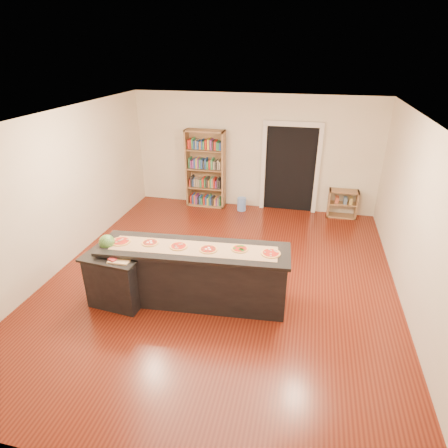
% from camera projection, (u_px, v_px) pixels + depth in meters
% --- Properties ---
extents(room, '(6.00, 7.00, 2.80)m').
position_uv_depth(room, '(221.00, 207.00, 6.09)').
color(room, '#EDE1C7').
rests_on(room, ground).
extents(doorway, '(1.40, 0.09, 2.21)m').
position_uv_depth(doorway, '(290.00, 164.00, 9.04)').
color(doorway, black).
rests_on(doorway, room).
extents(kitchen_island, '(2.95, 0.80, 0.97)m').
position_uv_depth(kitchen_island, '(195.00, 274.00, 5.94)').
color(kitchen_island, black).
rests_on(kitchen_island, ground).
extents(side_counter, '(0.90, 0.65, 0.89)m').
position_uv_depth(side_counter, '(117.00, 278.00, 5.91)').
color(side_counter, black).
rests_on(side_counter, ground).
extents(bookshelf, '(0.97, 0.35, 1.95)m').
position_uv_depth(bookshelf, '(206.00, 169.00, 9.39)').
color(bookshelf, '#99724A').
rests_on(bookshelf, ground).
extents(low_shelf, '(0.68, 0.29, 0.68)m').
position_uv_depth(low_shelf, '(343.00, 204.00, 9.00)').
color(low_shelf, '#99724A').
rests_on(low_shelf, ground).
extents(waste_bin, '(0.22, 0.22, 0.33)m').
position_uv_depth(waste_bin, '(242.00, 204.00, 9.43)').
color(waste_bin, '#6591E2').
rests_on(waste_bin, ground).
extents(kraft_paper, '(2.59, 0.66, 0.00)m').
position_uv_depth(kraft_paper, '(193.00, 248.00, 5.72)').
color(kraft_paper, tan).
rests_on(kraft_paper, kitchen_island).
extents(watermelon, '(0.25, 0.25, 0.25)m').
position_uv_depth(watermelon, '(107.00, 242.00, 5.81)').
color(watermelon, '#144214').
rests_on(watermelon, side_counter).
extents(cutting_board, '(0.32, 0.22, 0.02)m').
position_uv_depth(cutting_board, '(120.00, 260.00, 5.54)').
color(cutting_board, tan).
rests_on(cutting_board, side_counter).
extents(package_red, '(0.14, 0.12, 0.04)m').
position_uv_depth(package_red, '(112.00, 260.00, 5.53)').
color(package_red, maroon).
rests_on(package_red, side_counter).
extents(package_teal, '(0.15, 0.15, 0.05)m').
position_uv_depth(package_teal, '(134.00, 250.00, 5.79)').
color(package_teal, '#195966').
rests_on(package_teal, side_counter).
extents(pizza_a, '(0.33, 0.33, 0.02)m').
position_uv_depth(pizza_a, '(121.00, 241.00, 5.89)').
color(pizza_a, '#DEA455').
rests_on(pizza_a, kitchen_island).
extents(pizza_b, '(0.28, 0.28, 0.02)m').
position_uv_depth(pizza_b, '(150.00, 243.00, 5.86)').
color(pizza_b, '#DEA455').
rests_on(pizza_b, kitchen_island).
extents(pizza_c, '(0.27, 0.27, 0.02)m').
position_uv_depth(pizza_c, '(179.00, 246.00, 5.75)').
color(pizza_c, '#DEA455').
rests_on(pizza_c, kitchen_island).
extents(pizza_d, '(0.27, 0.27, 0.02)m').
position_uv_depth(pizza_d, '(208.00, 249.00, 5.66)').
color(pizza_d, '#DEA455').
rests_on(pizza_d, kitchen_island).
extents(pizza_e, '(0.28, 0.28, 0.02)m').
position_uv_depth(pizza_e, '(240.00, 249.00, 5.68)').
color(pizza_e, '#DEA455').
rests_on(pizza_e, kitchen_island).
extents(pizza_f, '(0.27, 0.27, 0.02)m').
position_uv_depth(pizza_f, '(271.00, 253.00, 5.56)').
color(pizza_f, '#DEA455').
rests_on(pizza_f, kitchen_island).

